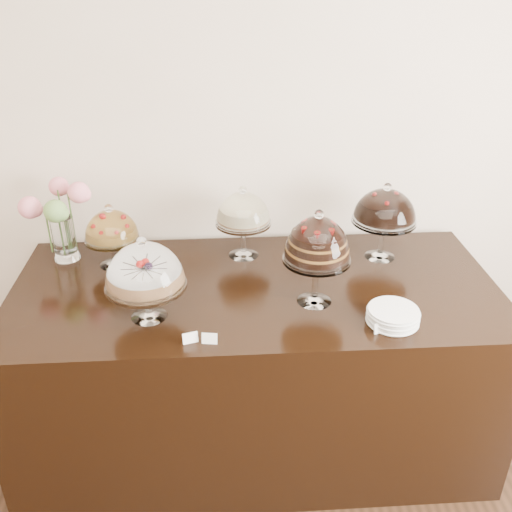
{
  "coord_description": "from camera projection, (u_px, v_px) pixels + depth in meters",
  "views": [
    {
      "loc": [
        -0.13,
        0.24,
        2.24
      ],
      "look_at": [
        0.01,
        2.4,
        1.08
      ],
      "focal_mm": 40.0,
      "sensor_mm": 36.0,
      "label": 1
    }
  ],
  "objects": [
    {
      "name": "plate_stack",
      "position": [
        393.0,
        316.0,
        2.32
      ],
      "size": [
        0.21,
        0.21,
        0.06
      ],
      "color": "white",
      "rests_on": "display_counter"
    },
    {
      "name": "price_card_extra",
      "position": [
        190.0,
        338.0,
        2.2
      ],
      "size": [
        0.06,
        0.03,
        0.04
      ],
      "primitive_type": "cube",
      "rotation": [
        -0.21,
        0.0,
        0.27
      ],
      "color": "white",
      "rests_on": "display_counter"
    },
    {
      "name": "cake_stand_sugar_sponge",
      "position": [
        144.0,
        270.0,
        2.26
      ],
      "size": [
        0.33,
        0.33,
        0.37
      ],
      "color": "white",
      "rests_on": "display_counter"
    },
    {
      "name": "cake_stand_choco_layer",
      "position": [
        317.0,
        243.0,
        2.34
      ],
      "size": [
        0.29,
        0.29,
        0.43
      ],
      "color": "white",
      "rests_on": "display_counter"
    },
    {
      "name": "wall_back",
      "position": [
        246.0,
        123.0,
        2.79
      ],
      "size": [
        5.0,
        0.04,
        3.0
      ],
      "primitive_type": "cube",
      "color": "beige",
      "rests_on": "ground"
    },
    {
      "name": "cake_stand_dark_choco",
      "position": [
        385.0,
        209.0,
        2.71
      ],
      "size": [
        0.31,
        0.31,
        0.39
      ],
      "color": "white",
      "rests_on": "display_counter"
    },
    {
      "name": "flower_vase",
      "position": [
        58.0,
        215.0,
        2.71
      ],
      "size": [
        0.34,
        0.25,
        0.39
      ],
      "color": "white",
      "rests_on": "display_counter"
    },
    {
      "name": "cake_stand_fruit_tart",
      "position": [
        111.0,
        229.0,
        2.67
      ],
      "size": [
        0.26,
        0.26,
        0.31
      ],
      "color": "white",
      "rests_on": "display_counter"
    },
    {
      "name": "cake_stand_cheesecake",
      "position": [
        243.0,
        212.0,
        2.74
      ],
      "size": [
        0.27,
        0.27,
        0.37
      ],
      "color": "white",
      "rests_on": "display_counter"
    },
    {
      "name": "display_counter",
      "position": [
        255.0,
        364.0,
        2.8
      ],
      "size": [
        2.2,
        1.0,
        0.9
      ],
      "primitive_type": "cube",
      "color": "black",
      "rests_on": "ground"
    },
    {
      "name": "price_card_right",
      "position": [
        381.0,
        328.0,
        2.26
      ],
      "size": [
        0.06,
        0.03,
        0.04
      ],
      "primitive_type": "cube",
      "rotation": [
        -0.21,
        0.0,
        0.3
      ],
      "color": "white",
      "rests_on": "display_counter"
    },
    {
      "name": "price_card_left",
      "position": [
        209.0,
        339.0,
        2.19
      ],
      "size": [
        0.06,
        0.02,
        0.04
      ],
      "primitive_type": "cube",
      "rotation": [
        -0.21,
        0.0,
        -0.15
      ],
      "color": "white",
      "rests_on": "display_counter"
    }
  ]
}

